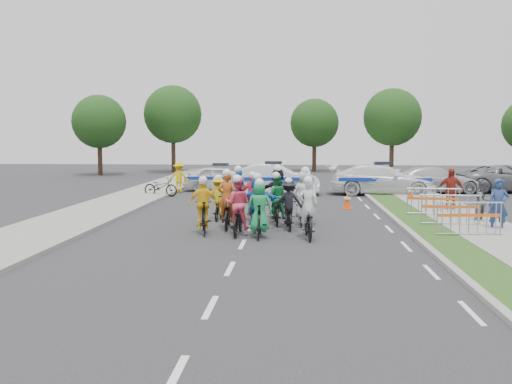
# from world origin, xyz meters

# --- Properties ---
(ground) EXTENTS (90.00, 90.00, 0.00)m
(ground) POSITION_xyz_m (0.00, 0.00, 0.00)
(ground) COLOR #28282B
(ground) RESTS_ON ground
(curb_right) EXTENTS (0.20, 60.00, 0.12)m
(curb_right) POSITION_xyz_m (5.10, 5.00, 0.06)
(curb_right) COLOR gray
(curb_right) RESTS_ON ground
(grass_strip) EXTENTS (1.20, 60.00, 0.11)m
(grass_strip) POSITION_xyz_m (5.80, 5.00, 0.06)
(grass_strip) COLOR #244415
(grass_strip) RESTS_ON ground
(sidewalk_right) EXTENTS (2.40, 60.00, 0.13)m
(sidewalk_right) POSITION_xyz_m (7.60, 5.00, 0.07)
(sidewalk_right) COLOR gray
(sidewalk_right) RESTS_ON ground
(sidewalk_left) EXTENTS (3.00, 60.00, 0.13)m
(sidewalk_left) POSITION_xyz_m (-6.50, 5.00, 0.07)
(sidewalk_left) COLOR gray
(sidewalk_left) RESTS_ON ground
(rider_0) EXTENTS (0.78, 1.90, 1.89)m
(rider_0) POSITION_xyz_m (1.87, 1.13, 0.63)
(rider_0) COLOR black
(rider_0) RESTS_ON ground
(rider_1) EXTENTS (0.77, 1.73, 1.81)m
(rider_1) POSITION_xyz_m (0.41, 1.16, 0.71)
(rider_1) COLOR black
(rider_1) RESTS_ON ground
(rider_2) EXTENTS (0.80, 1.87, 1.90)m
(rider_2) POSITION_xyz_m (-0.31, 1.58, 0.70)
(rider_2) COLOR black
(rider_2) RESTS_ON ground
(rider_3) EXTENTS (0.98, 1.81, 1.84)m
(rider_3) POSITION_xyz_m (-1.40, 1.71, 0.71)
(rider_3) COLOR black
(rider_3) RESTS_ON ground
(rider_4) EXTENTS (1.00, 1.74, 1.73)m
(rider_4) POSITION_xyz_m (1.26, 2.81, 0.68)
(rider_4) COLOR black
(rider_4) RESTS_ON ground
(rider_5) EXTENTS (1.52, 1.82, 1.88)m
(rider_5) POSITION_xyz_m (0.25, 2.57, 0.79)
(rider_5) COLOR black
(rider_5) RESTS_ON ground
(rider_6) EXTENTS (0.80, 2.00, 2.00)m
(rider_6) POSITION_xyz_m (-0.79, 2.91, 0.66)
(rider_6) COLOR black
(rider_6) RESTS_ON ground
(rider_7) EXTENTS (0.93, 2.00, 2.03)m
(rider_7) POSITION_xyz_m (1.82, 3.78, 0.79)
(rider_7) COLOR black
(rider_7) RESTS_ON ground
(rider_8) EXTENTS (0.82, 1.85, 1.84)m
(rider_8) POSITION_xyz_m (0.80, 3.89, 0.68)
(rider_8) COLOR black
(rider_8) RESTS_ON ground
(rider_9) EXTENTS (0.92, 1.74, 1.80)m
(rider_9) POSITION_xyz_m (-0.06, 4.52, 0.70)
(rider_9) COLOR black
(rider_9) RESTS_ON ground
(rider_10) EXTENTS (0.92, 1.64, 1.67)m
(rider_10) POSITION_xyz_m (-1.36, 4.75, 0.66)
(rider_10) COLOR black
(rider_10) RESTS_ON ground
(rider_11) EXTENTS (1.61, 1.93, 2.02)m
(rider_11) POSITION_xyz_m (0.82, 5.18, 0.84)
(rider_11) COLOR black
(rider_11) RESTS_ON ground
(rider_12) EXTENTS (1.00, 2.01, 1.96)m
(rider_12) POSITION_xyz_m (-0.70, 5.63, 0.65)
(rider_12) COLOR black
(rider_12) RESTS_ON ground
(police_car_0) EXTENTS (4.17, 1.71, 1.41)m
(police_car_0) POSITION_xyz_m (-2.74, 15.73, 0.71)
(police_car_0) COLOR white
(police_car_0) RESTS_ON ground
(police_car_1) EXTENTS (4.92, 1.84, 1.61)m
(police_car_1) POSITION_xyz_m (0.29, 14.01, 0.80)
(police_car_1) COLOR white
(police_car_1) RESTS_ON ground
(police_car_2) EXTENTS (5.65, 2.75, 1.58)m
(police_car_2) POSITION_xyz_m (6.00, 14.23, 0.79)
(police_car_2) COLOR white
(police_car_2) RESTS_ON ground
(civilian_sedan) EXTENTS (4.99, 2.29, 1.41)m
(civilian_sedan) POSITION_xyz_m (9.03, 15.48, 0.71)
(civilian_sedan) COLOR silver
(civilian_sedan) RESTS_ON ground
(civilian_suv) EXTENTS (5.49, 2.74, 1.49)m
(civilian_suv) POSITION_xyz_m (13.15, 16.18, 0.75)
(civilian_suv) COLOR slate
(civilian_suv) RESTS_ON ground
(spectator_0) EXTENTS (0.69, 0.52, 1.72)m
(spectator_0) POSITION_xyz_m (8.01, 2.74, 0.86)
(spectator_0) COLOR navy
(spectator_0) RESTS_ON ground
(spectator_1) EXTENTS (0.95, 0.91, 1.54)m
(spectator_1) POSITION_xyz_m (8.08, 4.42, 0.77)
(spectator_1) COLOR #56555A
(spectator_1) RESTS_ON ground
(spectator_2) EXTENTS (1.10, 0.58, 1.79)m
(spectator_2) POSITION_xyz_m (7.74, 7.50, 0.89)
(spectator_2) COLOR maroon
(spectator_2) RESTS_ON ground
(marshal_hiviz) EXTENTS (1.09, 0.63, 1.68)m
(marshal_hiviz) POSITION_xyz_m (-4.90, 14.69, 0.84)
(marshal_hiviz) COLOR #DBB80B
(marshal_hiviz) RESTS_ON ground
(barrier_0) EXTENTS (2.02, 0.61, 1.12)m
(barrier_0) POSITION_xyz_m (6.70, 1.40, 0.56)
(barrier_0) COLOR #A5A8AD
(barrier_0) RESTS_ON ground
(barrier_1) EXTENTS (2.01, 0.56, 1.12)m
(barrier_1) POSITION_xyz_m (6.70, 3.47, 0.56)
(barrier_1) COLOR #A5A8AD
(barrier_1) RESTS_ON ground
(barrier_2) EXTENTS (2.03, 0.65, 1.12)m
(barrier_2) POSITION_xyz_m (6.70, 5.94, 0.56)
(barrier_2) COLOR #A5A8AD
(barrier_2) RESTS_ON ground
(cone_0) EXTENTS (0.40, 0.40, 0.70)m
(cone_0) POSITION_xyz_m (3.67, 8.27, 0.34)
(cone_0) COLOR #F24C0C
(cone_0) RESTS_ON ground
(cone_1) EXTENTS (0.40, 0.40, 0.70)m
(cone_1) POSITION_xyz_m (6.98, 11.74, 0.34)
(cone_1) COLOR #F24C0C
(cone_1) RESTS_ON ground
(parked_bike) EXTENTS (1.96, 1.10, 0.98)m
(parked_bike) POSITION_xyz_m (-5.44, 12.70, 0.49)
(parked_bike) COLOR black
(parked_bike) RESTS_ON ground
(tree_0) EXTENTS (4.20, 4.20, 6.30)m
(tree_0) POSITION_xyz_m (-14.00, 28.00, 4.19)
(tree_0) COLOR #382619
(tree_0) RESTS_ON ground
(tree_1) EXTENTS (4.55, 4.55, 6.82)m
(tree_1) POSITION_xyz_m (9.00, 30.00, 4.54)
(tree_1) COLOR #382619
(tree_1) RESTS_ON ground
(tree_3) EXTENTS (4.90, 4.90, 7.35)m
(tree_3) POSITION_xyz_m (-9.00, 32.00, 4.89)
(tree_3) COLOR #382619
(tree_3) RESTS_ON ground
(tree_4) EXTENTS (4.20, 4.20, 6.30)m
(tree_4) POSITION_xyz_m (3.00, 34.00, 4.19)
(tree_4) COLOR #382619
(tree_4) RESTS_ON ground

